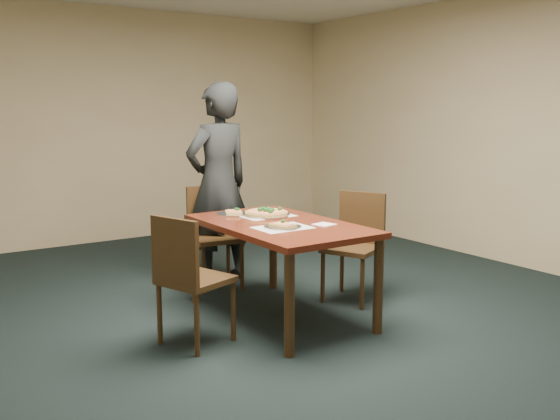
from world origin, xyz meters
TOP-DOWN VIEW (x-y plane):
  - ground at (0.00, 0.00)m, footprint 8.00×8.00m
  - room_shell at (0.00, 0.00)m, footprint 8.00×8.00m
  - dining_table at (0.07, 0.48)m, footprint 0.90×1.50m
  - chair_far at (0.06, 1.58)m, footprint 0.48×0.48m
  - chair_left at (-0.79, 0.34)m, footprint 0.53×0.53m
  - chair_right at (0.88, 0.53)m, footprint 0.56×0.56m
  - diner at (0.17, 1.66)m, footprint 0.72×0.52m
  - placemat_main at (0.15, 0.81)m, footprint 0.42×0.32m
  - placemat_near at (-0.03, 0.31)m, footprint 0.40×0.30m
  - pizza_pan at (0.15, 0.81)m, footprint 0.39×0.39m
  - slice_plate_near at (-0.03, 0.31)m, footprint 0.28×0.28m
  - slice_plate_far at (-0.04, 1.01)m, footprint 0.28×0.28m
  - napkin at (0.30, 0.23)m, footprint 0.17×0.17m

SIDE VIEW (x-z plane):
  - ground at x=0.00m, z-range 0.00..0.00m
  - chair_far at x=0.06m, z-range 0.06..0.97m
  - chair_left at x=-0.79m, z-range 0.06..0.97m
  - chair_right at x=0.88m, z-range 0.06..0.97m
  - dining_table at x=0.07m, z-range 0.28..1.03m
  - placemat_main at x=0.15m, z-range 0.75..0.75m
  - placemat_near at x=-0.03m, z-range 0.75..0.75m
  - napkin at x=0.30m, z-range 0.75..0.76m
  - slice_plate_far at x=-0.04m, z-range 0.73..0.79m
  - slice_plate_near at x=-0.03m, z-range 0.73..0.79m
  - pizza_pan at x=0.15m, z-range 0.74..0.81m
  - diner at x=0.17m, z-range 0.00..1.85m
  - room_shell at x=0.00m, z-range -2.26..5.74m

